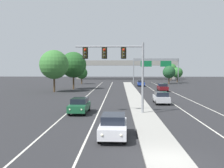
{
  "coord_description": "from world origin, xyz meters",
  "views": [
    {
      "loc": [
        -2.49,
        -13.52,
        4.81
      ],
      "look_at": [
        -3.2,
        12.99,
        3.2
      ],
      "focal_mm": 43.63,
      "sensor_mm": 36.0,
      "label": 1
    }
  ],
  "objects_px": {
    "car_oncoming_green": "(79,105)",
    "tree_far_left_a": "(82,73)",
    "car_oncoming_white": "(113,126)",
    "tree_far_right_a": "(171,69)",
    "highway_sign_gantry": "(156,63)",
    "tree_far_right_b": "(169,72)",
    "overhead_signal_mast": "(119,61)",
    "car_receding_darkred": "(163,87)",
    "tree_far_left_b": "(73,65)",
    "car_receding_blue": "(141,83)",
    "tree_far_right_c": "(177,73)",
    "car_receding_silver": "(161,98)",
    "tree_far_left_c": "(54,65)"
  },
  "relations": [
    {
      "from": "tree_far_right_b",
      "to": "overhead_signal_mast",
      "type": "bearing_deg",
      "value": -105.65
    },
    {
      "from": "car_receding_blue",
      "to": "tree_far_right_b",
      "type": "relative_size",
      "value": 0.85
    },
    {
      "from": "tree_far_left_c",
      "to": "tree_far_right_a",
      "type": "height_order",
      "value": "tree_far_left_c"
    },
    {
      "from": "tree_far_right_c",
      "to": "tree_far_right_b",
      "type": "xyz_separation_m",
      "value": [
        -4.15,
        -8.09,
        0.27
      ]
    },
    {
      "from": "car_receding_blue",
      "to": "car_oncoming_green",
      "type": "bearing_deg",
      "value": -103.2
    },
    {
      "from": "car_receding_blue",
      "to": "tree_far_right_a",
      "type": "relative_size",
      "value": 0.72
    },
    {
      "from": "overhead_signal_mast",
      "to": "highway_sign_gantry",
      "type": "bearing_deg",
      "value": 78.34
    },
    {
      "from": "highway_sign_gantry",
      "to": "tree_far_right_c",
      "type": "bearing_deg",
      "value": 45.63
    },
    {
      "from": "overhead_signal_mast",
      "to": "tree_far_right_b",
      "type": "bearing_deg",
      "value": 74.35
    },
    {
      "from": "car_oncoming_green",
      "to": "tree_far_left_b",
      "type": "xyz_separation_m",
      "value": [
        -5.87,
        31.1,
        4.57
      ]
    },
    {
      "from": "tree_far_left_a",
      "to": "car_oncoming_white",
      "type": "bearing_deg",
      "value": -80.1
    },
    {
      "from": "car_receding_darkred",
      "to": "tree_far_left_b",
      "type": "xyz_separation_m",
      "value": [
        -18.87,
        4.22,
        4.57
      ]
    },
    {
      "from": "car_oncoming_white",
      "to": "tree_far_right_a",
      "type": "bearing_deg",
      "value": 76.67
    },
    {
      "from": "tree_far_left_c",
      "to": "tree_far_right_a",
      "type": "xyz_separation_m",
      "value": [
        31.93,
        48.04,
        -1.28
      ]
    },
    {
      "from": "highway_sign_gantry",
      "to": "tree_far_right_b",
      "type": "height_order",
      "value": "highway_sign_gantry"
    },
    {
      "from": "car_receding_blue",
      "to": "tree_far_right_c",
      "type": "xyz_separation_m",
      "value": [
        13.06,
        17.64,
        2.38
      ]
    },
    {
      "from": "car_receding_darkred",
      "to": "tree_far_right_c",
      "type": "xyz_separation_m",
      "value": [
        9.88,
        32.62,
        2.38
      ]
    },
    {
      "from": "car_oncoming_white",
      "to": "car_receding_blue",
      "type": "bearing_deg",
      "value": 83.36
    },
    {
      "from": "tree_far_right_c",
      "to": "tree_far_right_a",
      "type": "xyz_separation_m",
      "value": [
        0.47,
        13.12,
        0.9
      ]
    },
    {
      "from": "tree_far_right_c",
      "to": "tree_far_right_a",
      "type": "distance_m",
      "value": 13.16
    },
    {
      "from": "tree_far_left_c",
      "to": "car_oncoming_white",
      "type": "bearing_deg",
      "value": -70.29
    },
    {
      "from": "tree_far_right_c",
      "to": "tree_far_right_b",
      "type": "height_order",
      "value": "tree_far_right_b"
    },
    {
      "from": "tree_far_right_c",
      "to": "car_receding_silver",
      "type": "bearing_deg",
      "value": -104.2
    },
    {
      "from": "car_oncoming_white",
      "to": "tree_far_left_b",
      "type": "xyz_separation_m",
      "value": [
        -9.66,
        41.04,
        4.57
      ]
    },
    {
      "from": "highway_sign_gantry",
      "to": "tree_far_left_a",
      "type": "relative_size",
      "value": 2.72
    },
    {
      "from": "car_receding_silver",
      "to": "tree_far_left_a",
      "type": "xyz_separation_m",
      "value": [
        -16.51,
        42.49,
        2.37
      ]
    },
    {
      "from": "car_receding_silver",
      "to": "tree_far_right_a",
      "type": "height_order",
      "value": "tree_far_right_a"
    },
    {
      "from": "overhead_signal_mast",
      "to": "highway_sign_gantry",
      "type": "relative_size",
      "value": 0.54
    },
    {
      "from": "car_receding_blue",
      "to": "tree_far_right_b",
      "type": "bearing_deg",
      "value": 46.94
    },
    {
      "from": "car_oncoming_white",
      "to": "car_oncoming_green",
      "type": "xyz_separation_m",
      "value": [
        -3.8,
        9.94,
        0.0
      ]
    },
    {
      "from": "car_receding_silver",
      "to": "car_receding_darkred",
      "type": "bearing_deg",
      "value": 80.47
    },
    {
      "from": "car_oncoming_white",
      "to": "car_receding_darkred",
      "type": "relative_size",
      "value": 1.0
    },
    {
      "from": "car_receding_silver",
      "to": "tree_far_left_c",
      "type": "xyz_separation_m",
      "value": [
        -18.37,
        16.8,
        4.56
      ]
    },
    {
      "from": "highway_sign_gantry",
      "to": "tree_far_right_a",
      "type": "relative_size",
      "value": 2.12
    },
    {
      "from": "tree_far_right_a",
      "to": "tree_far_right_c",
      "type": "bearing_deg",
      "value": -92.06
    },
    {
      "from": "highway_sign_gantry",
      "to": "tree_far_right_c",
      "type": "height_order",
      "value": "highway_sign_gantry"
    },
    {
      "from": "tree_far_left_a",
      "to": "car_receding_blue",
      "type": "bearing_deg",
      "value": -26.96
    },
    {
      "from": "car_oncoming_green",
      "to": "car_receding_silver",
      "type": "xyz_separation_m",
      "value": [
        9.8,
        7.78,
        0.0
      ]
    },
    {
      "from": "car_receding_silver",
      "to": "tree_far_left_a",
      "type": "relative_size",
      "value": 0.92
    },
    {
      "from": "car_receding_blue",
      "to": "tree_far_left_c",
      "type": "relative_size",
      "value": 0.55
    },
    {
      "from": "tree_far_right_b",
      "to": "tree_far_left_b",
      "type": "bearing_deg",
      "value": -140.48
    },
    {
      "from": "car_receding_silver",
      "to": "highway_sign_gantry",
      "type": "relative_size",
      "value": 0.34
    },
    {
      "from": "car_oncoming_green",
      "to": "tree_far_left_a",
      "type": "distance_m",
      "value": 50.76
    },
    {
      "from": "tree_far_left_c",
      "to": "tree_far_right_b",
      "type": "height_order",
      "value": "tree_far_left_c"
    },
    {
      "from": "overhead_signal_mast",
      "to": "highway_sign_gantry",
      "type": "distance_m",
      "value": 52.85
    },
    {
      "from": "tree_far_left_c",
      "to": "highway_sign_gantry",
      "type": "bearing_deg",
      "value": 48.74
    },
    {
      "from": "car_oncoming_white",
      "to": "highway_sign_gantry",
      "type": "xyz_separation_m",
      "value": [
        11.09,
        61.25,
        5.34
      ]
    },
    {
      "from": "car_oncoming_green",
      "to": "car_receding_darkred",
      "type": "xyz_separation_m",
      "value": [
        13.01,
        26.87,
        0.0
      ]
    },
    {
      "from": "car_oncoming_green",
      "to": "tree_far_right_a",
      "type": "xyz_separation_m",
      "value": [
        23.36,
        72.62,
        3.28
      ]
    },
    {
      "from": "tree_far_right_c",
      "to": "tree_far_right_a",
      "type": "bearing_deg",
      "value": 87.94
    }
  ]
}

